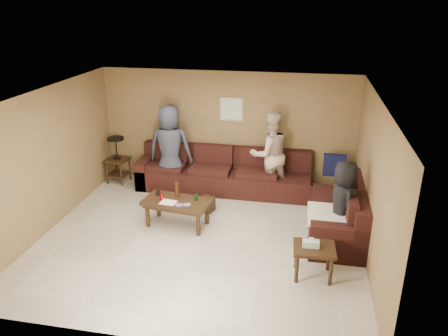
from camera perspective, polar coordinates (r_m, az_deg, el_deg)
name	(u,v)px	position (r m, az deg, el deg)	size (l,w,h in m)	color
room	(199,148)	(7.05, -3.31, 2.65)	(5.60, 5.50, 2.50)	#C0B6A2
sectional_sofa	(258,189)	(8.80, 4.44, -2.77)	(4.65, 2.90, 0.97)	#331411
coffee_table	(177,204)	(7.98, -6.16, -4.71)	(1.28, 0.76, 0.79)	#332011
end_table_left	(117,159)	(10.03, -13.76, 1.15)	(0.52, 0.52, 1.05)	#332011
side_table_right	(314,251)	(6.69, 11.63, -10.59)	(0.64, 0.53, 0.65)	#332011
waste_bin	(207,204)	(8.57, -2.22, -4.74)	(0.24, 0.24, 0.29)	#332011
wall_art	(232,109)	(9.35, 1.00, 7.68)	(0.52, 0.04, 0.52)	tan
person_left	(170,148)	(9.31, -7.04, 2.58)	(0.92, 0.60, 1.88)	#313644
person_middle	(270,154)	(9.05, 6.00, 1.79)	(0.87, 0.68, 1.80)	#C6B093
person_right	(342,204)	(7.48, 15.22, -4.54)	(0.73, 0.48, 1.50)	black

